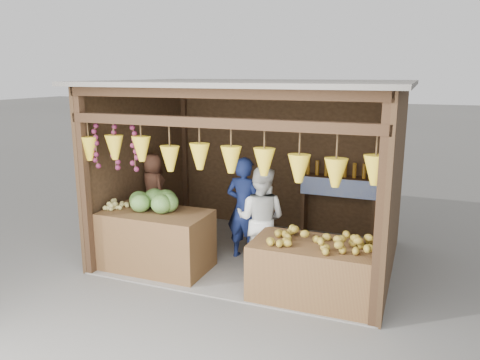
{
  "coord_description": "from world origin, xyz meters",
  "views": [
    {
      "loc": [
        2.29,
        -6.4,
        2.76
      ],
      "look_at": [
        -0.19,
        -0.1,
        1.21
      ],
      "focal_mm": 35.0,
      "sensor_mm": 36.0,
      "label": 1
    }
  ],
  "objects_px": {
    "counter_left": "(157,240)",
    "counter_right": "(316,272)",
    "man_standing": "(244,209)",
    "woman_standing": "(261,219)",
    "vendor_seated": "(153,189)"
  },
  "relations": [
    {
      "from": "counter_left",
      "to": "counter_right",
      "type": "xyz_separation_m",
      "value": [
        2.34,
        -0.09,
        -0.06
      ]
    },
    {
      "from": "counter_right",
      "to": "vendor_seated",
      "type": "bearing_deg",
      "value": 160.29
    },
    {
      "from": "counter_right",
      "to": "man_standing",
      "type": "relative_size",
      "value": 1.02
    },
    {
      "from": "counter_left",
      "to": "vendor_seated",
      "type": "distance_m",
      "value": 1.27
    },
    {
      "from": "counter_left",
      "to": "vendor_seated",
      "type": "relative_size",
      "value": 1.29
    },
    {
      "from": "man_standing",
      "to": "vendor_seated",
      "type": "distance_m",
      "value": 1.68
    },
    {
      "from": "man_standing",
      "to": "woman_standing",
      "type": "relative_size",
      "value": 1.04
    },
    {
      "from": "woman_standing",
      "to": "vendor_seated",
      "type": "relative_size",
      "value": 1.3
    },
    {
      "from": "counter_right",
      "to": "man_standing",
      "type": "xyz_separation_m",
      "value": [
        -1.31,
        0.9,
        0.42
      ]
    },
    {
      "from": "counter_right",
      "to": "woman_standing",
      "type": "distance_m",
      "value": 1.2
    },
    {
      "from": "counter_left",
      "to": "man_standing",
      "type": "xyz_separation_m",
      "value": [
        1.03,
        0.81,
        0.36
      ]
    },
    {
      "from": "counter_right",
      "to": "man_standing",
      "type": "bearing_deg",
      "value": 145.4
    },
    {
      "from": "vendor_seated",
      "to": "woman_standing",
      "type": "bearing_deg",
      "value": -163.59
    },
    {
      "from": "vendor_seated",
      "to": "counter_left",
      "type": "bearing_deg",
      "value": 152.15
    },
    {
      "from": "counter_left",
      "to": "woman_standing",
      "type": "distance_m",
      "value": 1.52
    }
  ]
}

